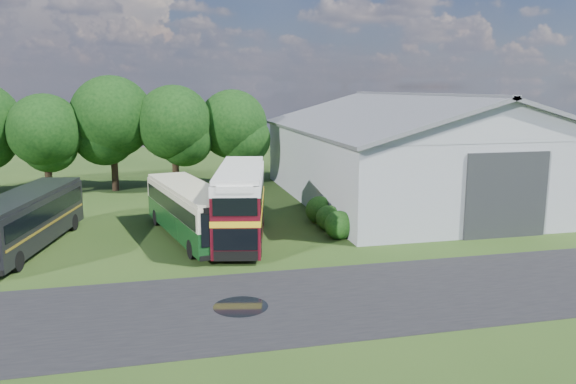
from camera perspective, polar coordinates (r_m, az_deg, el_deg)
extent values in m
plane|color=#1E3812|center=(25.91, -2.50, -8.86)|extent=(120.00, 120.00, 0.00)
cube|color=black|center=(23.92, 6.08, -10.61)|extent=(60.00, 8.00, 0.02)
cylinder|color=black|center=(22.91, -4.83, -11.57)|extent=(2.20, 2.20, 0.01)
cube|color=gray|center=(44.90, 12.64, 2.83)|extent=(18.00, 24.00, 5.50)
cube|color=#2D3033|center=(34.61, 21.32, -0.32)|extent=(5.20, 0.18, 5.00)
cylinder|color=black|center=(48.78, -23.14, 1.39)|extent=(0.56, 0.56, 3.06)
sphere|color=black|center=(48.38, -23.46, 5.76)|extent=(5.78, 5.78, 5.78)
cylinder|color=black|center=(49.41, -17.19, 2.20)|extent=(0.56, 0.56, 3.60)
sphere|color=black|center=(48.99, -17.48, 7.29)|extent=(6.80, 6.80, 6.80)
cylinder|color=black|center=(48.34, -11.34, 2.11)|extent=(0.56, 0.56, 3.31)
sphere|color=black|center=(47.92, -11.52, 6.91)|extent=(6.26, 6.26, 6.26)
cylinder|color=black|center=(49.54, -5.58, 2.39)|extent=(0.56, 0.56, 3.17)
sphere|color=black|center=(49.14, -5.66, 6.86)|extent=(5.98, 5.98, 5.98)
sphere|color=#194714|center=(32.82, 5.19, -4.68)|extent=(1.70, 1.70, 1.70)
sphere|color=#194714|center=(34.66, 4.14, -3.83)|extent=(1.60, 1.60, 1.60)
sphere|color=#194714|center=(36.51, 3.21, -3.07)|extent=(1.80, 1.80, 1.80)
cube|color=black|center=(32.79, -9.84, -1.77)|extent=(4.95, 11.43, 2.77)
cube|color=#460A13|center=(31.90, -4.82, -0.94)|extent=(4.45, 10.15, 3.94)
cube|color=black|center=(33.34, -25.09, -2.45)|extent=(4.66, 11.34, 2.75)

